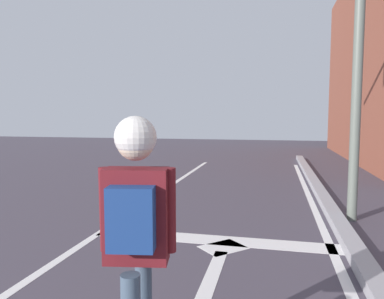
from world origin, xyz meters
name	(u,v)px	position (x,y,z in m)	size (l,w,h in m)	color
lane_line_center	(42,271)	(-0.37, 6.00, 0.00)	(0.12, 20.00, 0.01)	silver
stop_bar	(214,240)	(1.35, 7.45, 0.00)	(3.45, 0.40, 0.01)	silver
lane_arrow_stem	(213,274)	(1.52, 6.34, 0.00)	(0.16, 1.40, 0.01)	silver
lane_arrow_head	(223,247)	(1.52, 7.19, 0.00)	(0.56, 0.44, 0.01)	silver
skater	(136,220)	(1.38, 4.48, 1.14)	(0.46, 0.62, 1.67)	#3F4F62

